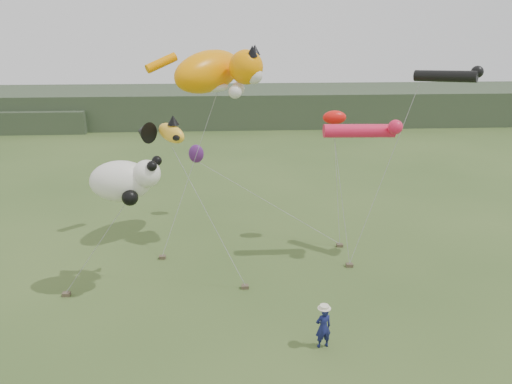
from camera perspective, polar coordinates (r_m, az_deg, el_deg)
ground at (r=21.20m, az=2.24°, el=-15.31°), size 120.00×120.00×0.00m
headland at (r=62.93m, az=-4.63°, el=9.73°), size 90.00×13.00×4.00m
festival_attendant at (r=19.88m, az=7.70°, el=-15.07°), size 0.71×0.54×1.73m
sandbag_anchors at (r=25.54m, az=-2.14°, el=-8.71°), size 14.00×4.73×0.17m
cat_kite at (r=26.71m, az=-4.53°, el=13.60°), size 6.22×5.07×2.75m
fish_kite at (r=22.53m, az=-10.79°, el=6.75°), size 2.68×1.74×1.35m
tube_kites at (r=25.46m, az=15.75°, el=8.95°), size 7.44×2.26×3.47m
panda_kite at (r=22.39m, az=-14.75°, el=1.30°), size 3.16×2.04×1.96m
misc_kites at (r=29.00m, az=0.32°, el=6.27°), size 8.77×4.95×3.92m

